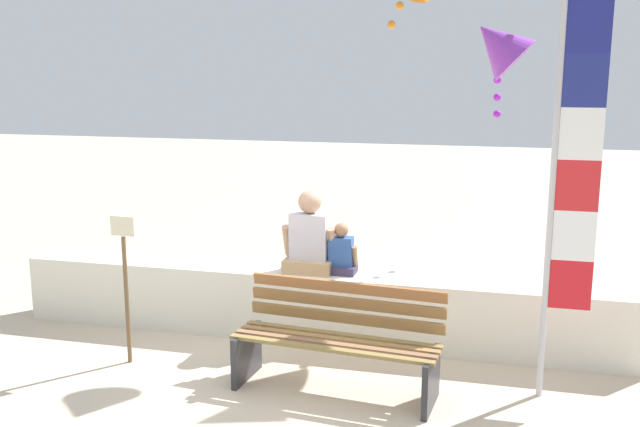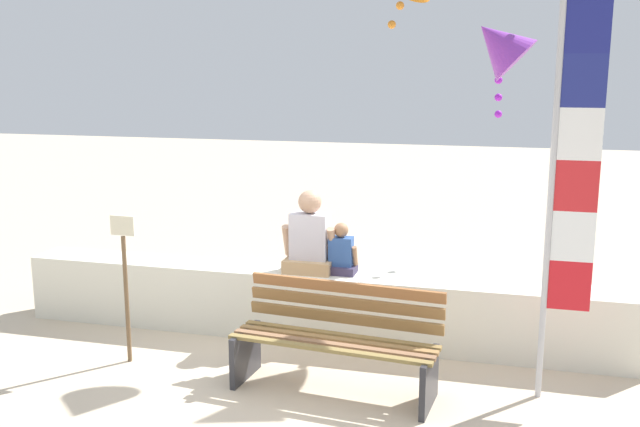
{
  "view_description": "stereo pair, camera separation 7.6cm",
  "coord_description": "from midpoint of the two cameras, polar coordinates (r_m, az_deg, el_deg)",
  "views": [
    {
      "loc": [
        1.73,
        -5.49,
        2.69
      ],
      "look_at": [
        0.05,
        1.19,
        1.29
      ],
      "focal_mm": 40.16,
      "sensor_mm": 36.0,
      "label": 1
    },
    {
      "loc": [
        1.81,
        -5.47,
        2.69
      ],
      "look_at": [
        0.05,
        1.19,
        1.29
      ],
      "focal_mm": 40.16,
      "sensor_mm": 36.0,
      "label": 2
    }
  ],
  "objects": [
    {
      "name": "seawall_ledge",
      "position": [
        7.29,
        -0.68,
        -7.27
      ],
      "size": [
        6.23,
        0.49,
        0.69
      ],
      "primitive_type": "cube",
      "color": "silver",
      "rests_on": "ground"
    },
    {
      "name": "kite_purple",
      "position": [
        7.51,
        13.7,
        12.98
      ],
      "size": [
        0.77,
        0.73,
        1.13
      ],
      "color": "purple"
    },
    {
      "name": "ground_plane",
      "position": [
        6.36,
        -3.49,
        -13.55
      ],
      "size": [
        40.0,
        40.0,
        0.0
      ],
      "primitive_type": "plane",
      "color": "beige"
    },
    {
      "name": "park_bench",
      "position": [
        6.14,
        1.09,
        -10.14
      ],
      "size": [
        1.79,
        0.77,
        0.88
      ],
      "color": "olive",
      "rests_on": "ground"
    },
    {
      "name": "person_child",
      "position": [
        7.09,
        1.38,
        -3.22
      ],
      "size": [
        0.33,
        0.25,
        0.51
      ],
      "color": "#352E4C",
      "rests_on": "seawall_ledge"
    },
    {
      "name": "person_adult",
      "position": [
        7.14,
        -1.12,
        -2.12
      ],
      "size": [
        0.54,
        0.4,
        0.82
      ],
      "color": "tan",
      "rests_on": "seawall_ledge"
    },
    {
      "name": "sign_post",
      "position": [
        6.78,
        -15.55,
        -4.95
      ],
      "size": [
        0.24,
        0.04,
        1.39
      ],
      "color": "brown",
      "rests_on": "ground"
    },
    {
      "name": "flag_banner",
      "position": [
        5.92,
        18.83,
        2.64
      ],
      "size": [
        0.38,
        0.05,
        3.2
      ],
      "color": "#B7B7BC",
      "rests_on": "ground"
    }
  ]
}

